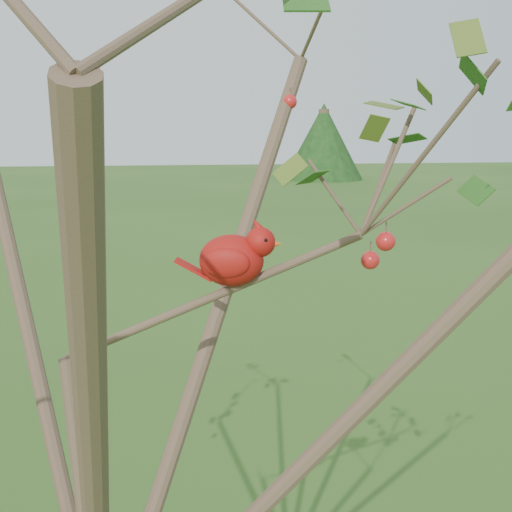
# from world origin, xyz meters

# --- Properties ---
(crabapple_tree) EXTENTS (2.35, 2.05, 2.95)m
(crabapple_tree) POSITION_xyz_m (0.03, -0.02, 2.12)
(crabapple_tree) COLOR #463626
(crabapple_tree) RESTS_ON ground
(cardinal) EXTENTS (0.22, 0.13, 0.15)m
(cardinal) POSITION_xyz_m (0.29, 0.07, 2.16)
(cardinal) COLOR #A2170D
(cardinal) RESTS_ON ground
(distant_trees) EXTENTS (39.94, 11.59, 3.44)m
(distant_trees) POSITION_xyz_m (-2.34, 23.40, 1.55)
(distant_trees) COLOR #463626
(distant_trees) RESTS_ON ground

